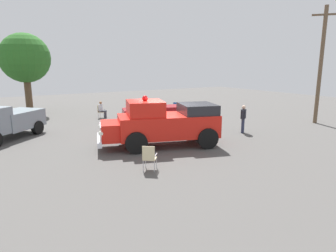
% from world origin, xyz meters
% --- Properties ---
extents(ground_plane, '(60.00, 60.00, 0.00)m').
position_xyz_m(ground_plane, '(0.00, 0.00, 0.00)').
color(ground_plane, '#514F4C').
extents(vintage_fire_truck, '(3.94, 6.33, 2.59)m').
position_xyz_m(vintage_fire_truck, '(-0.35, 0.32, 1.20)').
color(vintage_fire_truck, black).
rests_on(vintage_fire_truck, ground).
extents(classic_hot_rod, '(3.03, 4.71, 1.46)m').
position_xyz_m(classic_hot_rod, '(5.87, -2.42, 0.75)').
color(classic_hot_rod, black).
rests_on(classic_hot_rod, ground).
extents(parked_pickup, '(4.60, 4.73, 1.90)m').
position_xyz_m(parked_pickup, '(5.33, 7.18, 0.99)').
color(parked_pickup, black).
rests_on(parked_pickup, ground).
extents(lawn_chair_near_truck, '(0.69, 0.69, 1.02)m').
position_xyz_m(lawn_chair_near_truck, '(9.19, 0.41, 0.59)').
color(lawn_chair_near_truck, '#B7BABF').
rests_on(lawn_chair_near_truck, ground).
extents(lawn_chair_by_car, '(0.69, 0.69, 1.02)m').
position_xyz_m(lawn_chair_by_car, '(7.27, -5.34, 0.59)').
color(lawn_chair_by_car, '#B7BABF').
rests_on(lawn_chair_by_car, ground).
extents(lawn_chair_spare, '(0.69, 0.69, 1.02)m').
position_xyz_m(lawn_chair_spare, '(-3.15, 2.62, 0.59)').
color(lawn_chair_spare, '#B7BABF').
rests_on(lawn_chair_spare, ground).
extents(spectator_seated, '(0.62, 0.65, 1.29)m').
position_xyz_m(spectator_seated, '(9.11, 0.31, 0.70)').
color(spectator_seated, '#383842').
rests_on(spectator_seated, ground).
extents(spectator_standing, '(0.45, 0.58, 1.68)m').
position_xyz_m(spectator_standing, '(-0.30, -5.29, 0.96)').
color(spectator_standing, '#2D334C').
rests_on(spectator_standing, ground).
extents(oak_tree_right, '(3.95, 3.95, 6.57)m').
position_xyz_m(oak_tree_right, '(13.91, 4.88, 4.55)').
color(oak_tree_right, brown).
rests_on(oak_tree_right, ground).
extents(utility_pole, '(1.38, 1.18, 7.91)m').
position_xyz_m(utility_pole, '(-0.74, -11.95, 4.10)').
color(utility_pole, brown).
rests_on(utility_pole, ground).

